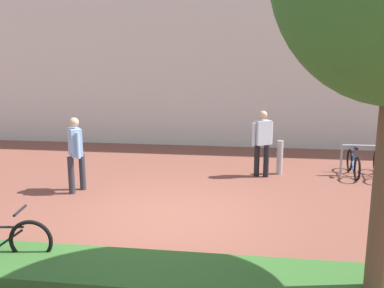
{
  "coord_description": "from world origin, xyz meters",
  "views": [
    {
      "loc": [
        1.43,
        -7.5,
        2.99
      ],
      "look_at": [
        0.2,
        1.32,
        1.17
      ],
      "focal_mm": 38.81,
      "sensor_mm": 36.0,
      "label": 1
    }
  ],
  "objects": [
    {
      "name": "ground_plane",
      "position": [
        0.0,
        0.0,
        0.0
      ],
      "size": [
        60.0,
        60.0,
        0.0
      ],
      "primitive_type": "plane",
      "color": "brown"
    },
    {
      "name": "bollard_steel",
      "position": [
        2.26,
        3.36,
        0.45
      ],
      "size": [
        0.16,
        0.16,
        0.9
      ],
      "primitive_type": "cylinder",
      "color": "#ADADB2",
      "rests_on": "ground"
    },
    {
      "name": "person_shirt_blue",
      "position": [
        -2.44,
        1.2,
        0.98
      ],
      "size": [
        0.43,
        0.51,
        1.72
      ],
      "color": "#2D2D38",
      "rests_on": "ground"
    },
    {
      "name": "planter_strip",
      "position": [
        0.05,
        -2.35,
        0.08
      ],
      "size": [
        7.0,
        1.1,
        0.16
      ],
      "primitive_type": "cube",
      "color": "#336028",
      "rests_on": "ground"
    },
    {
      "name": "person_casual_tan",
      "position": [
        1.77,
        3.05,
        0.98
      ],
      "size": [
        0.53,
        0.42,
        1.72
      ],
      "color": "black",
      "rests_on": "ground"
    }
  ]
}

